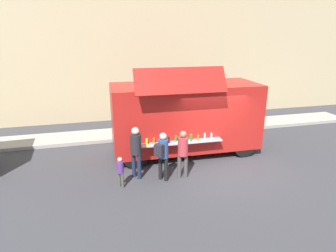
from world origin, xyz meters
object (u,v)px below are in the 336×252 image
at_px(trash_bin, 254,117).
at_px(customer_front_ordering, 183,150).
at_px(food_truck_main, 185,116).
at_px(customer_mid_with_backpack, 163,152).
at_px(customer_rear_waiting, 136,148).
at_px(child_near_queue, 120,169).

xyz_separation_m(trash_bin, customer_front_ordering, (-5.23, -4.38, 0.48)).
xyz_separation_m(food_truck_main, customer_front_ordering, (-0.73, -2.06, -0.54)).
height_order(food_truck_main, customer_mid_with_backpack, food_truck_main).
height_order(customer_front_ordering, customer_rear_waiting, customer_rear_waiting).
xyz_separation_m(food_truck_main, child_near_queue, (-2.80, -2.20, -0.92)).
relative_size(food_truck_main, child_near_queue, 5.59).
distance_m(customer_front_ordering, child_near_queue, 2.10).
bearing_deg(child_near_queue, customer_mid_with_backpack, -34.12).
bearing_deg(customer_front_ordering, trash_bin, -42.15).
bearing_deg(food_truck_main, trash_bin, 28.34).
bearing_deg(customer_mid_with_backpack, trash_bin, -9.56).
height_order(trash_bin, customer_rear_waiting, customer_rear_waiting).
height_order(food_truck_main, customer_front_ordering, food_truck_main).
bearing_deg(trash_bin, customer_mid_with_backpack, -143.29).
bearing_deg(customer_rear_waiting, customer_front_ordering, -55.68).
bearing_deg(trash_bin, customer_front_ordering, -140.06).
distance_m(customer_mid_with_backpack, customer_rear_waiting, 0.90).
bearing_deg(food_truck_main, customer_front_ordering, -108.57).
height_order(customer_mid_with_backpack, customer_rear_waiting, customer_rear_waiting).
distance_m(food_truck_main, trash_bin, 5.16).
bearing_deg(customer_mid_with_backpack, food_truck_main, 9.49).
xyz_separation_m(customer_front_ordering, customer_mid_with_backpack, (-0.69, -0.04, 0.02)).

